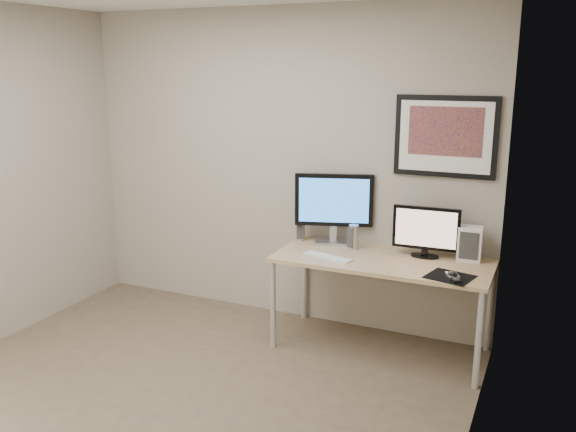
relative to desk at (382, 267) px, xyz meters
name	(u,v)px	position (x,y,z in m)	size (l,w,h in m)	color
floor	(170,406)	(-1.00, -1.35, -0.66)	(3.60, 3.60, 0.00)	brown
room	(199,143)	(-1.00, -0.90, 0.98)	(3.60, 3.60, 3.60)	white
desk	(382,267)	(0.00, 0.00, 0.00)	(1.60, 0.70, 0.73)	olive
framed_art	(445,136)	(0.35, 0.33, 0.96)	(0.75, 0.04, 0.60)	black
monitor_large	(334,205)	(-0.48, 0.24, 0.38)	(0.61, 0.28, 0.57)	#B1B1B6
monitor_tv	(426,231)	(0.28, 0.16, 0.27)	(0.49, 0.12, 0.39)	black
speaker_left	(301,229)	(-0.75, 0.22, 0.15)	(0.07, 0.07, 0.18)	#B1B1B6
speaker_right	(354,237)	(-0.28, 0.15, 0.16)	(0.08, 0.08, 0.19)	#B1B1B6
keyboard	(327,257)	(-0.38, -0.15, 0.07)	(0.40, 0.11, 0.01)	silver
mousepad	(450,277)	(0.53, -0.21, 0.07)	(0.29, 0.26, 0.00)	black
mouse	(453,275)	(0.55, -0.22, 0.09)	(0.07, 0.12, 0.04)	black
remote	(453,278)	(0.56, -0.25, 0.08)	(0.05, 0.18, 0.02)	black
fan_unit	(470,244)	(0.59, 0.22, 0.20)	(0.17, 0.12, 0.26)	white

